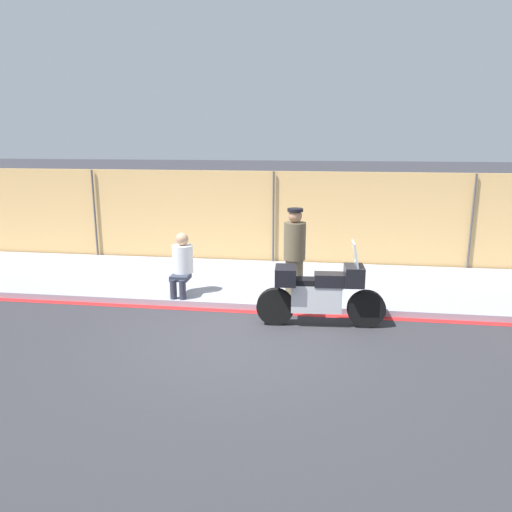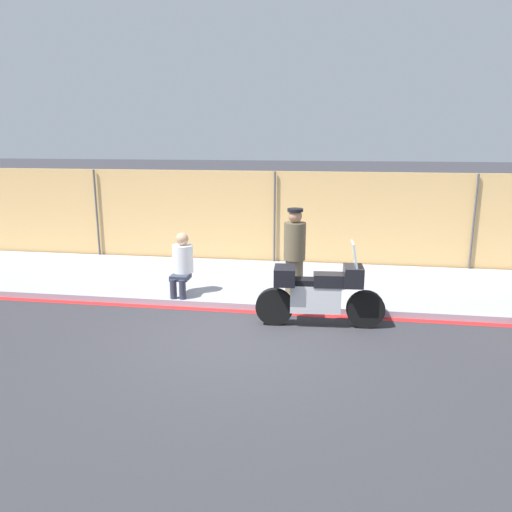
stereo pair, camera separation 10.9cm
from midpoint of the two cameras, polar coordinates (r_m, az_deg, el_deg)
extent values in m
plane|color=#2D2D33|center=(8.31, -2.11, -9.44)|extent=(120.00, 120.00, 0.00)
cube|color=#8E93A3|center=(11.18, 0.71, -3.00)|extent=(35.31, 3.42, 0.12)
cube|color=red|center=(9.50, -0.72, -6.40)|extent=(35.31, 0.18, 0.01)
cube|color=#E5B26B|center=(12.67, 1.79, 4.26)|extent=(33.55, 0.08, 2.40)
cylinder|color=#4C4C51|center=(13.92, -18.15, 4.44)|extent=(0.05, 0.05, 2.40)
cylinder|color=#4C4C51|center=(12.57, 1.74, 4.19)|extent=(0.05, 0.05, 2.40)
cylinder|color=#4C4C51|center=(12.94, 23.19, 3.36)|extent=(0.05, 0.05, 2.40)
cylinder|color=black|center=(8.88, 12.14, -5.93)|extent=(0.67, 0.18, 0.66)
cylinder|color=black|center=(8.80, 1.86, -5.80)|extent=(0.67, 0.18, 0.66)
cube|color=silver|center=(8.75, 6.54, -4.77)|extent=(0.88, 0.34, 0.49)
cube|color=black|center=(8.66, 8.06, -2.69)|extent=(0.54, 0.34, 0.22)
cube|color=black|center=(8.65, 5.96, -2.91)|extent=(0.62, 0.32, 0.10)
cube|color=black|center=(8.67, 10.78, -2.22)|extent=(0.35, 0.50, 0.34)
cube|color=silver|center=(8.58, 10.90, 0.23)|extent=(0.13, 0.43, 0.42)
cube|color=black|center=(8.62, 3.04, -2.22)|extent=(0.39, 0.53, 0.30)
cylinder|color=brown|center=(10.03, 4.06, -2.41)|extent=(0.35, 0.35, 0.74)
cylinder|color=brown|center=(9.86, 4.13, 1.71)|extent=(0.43, 0.43, 0.74)
sphere|color=#A37556|center=(9.77, 4.18, 4.60)|extent=(0.27, 0.27, 0.27)
cylinder|color=black|center=(9.75, 4.19, 5.26)|extent=(0.31, 0.31, 0.06)
cylinder|color=#2D3342|center=(9.95, -9.74, -3.76)|extent=(0.13, 0.13, 0.39)
cylinder|color=#2D3342|center=(9.89, -8.70, -3.82)|extent=(0.13, 0.13, 0.39)
cube|color=#2D3342|center=(10.04, -8.93, -2.40)|extent=(0.35, 0.39, 0.10)
cylinder|color=white|center=(10.14, -8.68, -0.32)|extent=(0.42, 0.42, 0.55)
sphere|color=tan|center=(10.05, -8.76, 1.93)|extent=(0.26, 0.26, 0.26)
camera|label=1|loc=(0.05, -90.31, -0.08)|focal=35.00mm
camera|label=2|loc=(0.05, 89.69, 0.08)|focal=35.00mm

